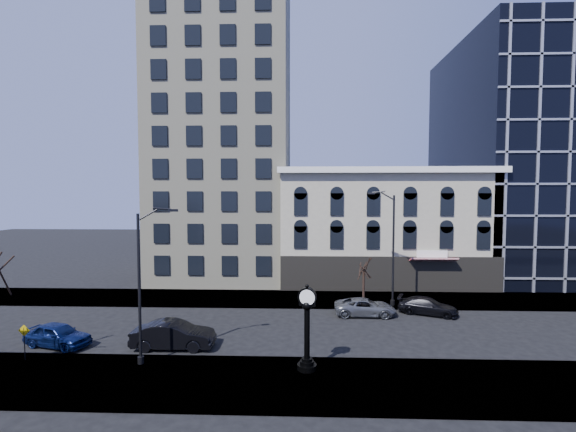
{
  "coord_description": "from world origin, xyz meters",
  "views": [
    {
      "loc": [
        3.09,
        -27.33,
        9.7
      ],
      "look_at": [
        2.0,
        4.0,
        8.0
      ],
      "focal_mm": 24.0,
      "sensor_mm": 36.0,
      "label": 1
    }
  ],
  "objects_px": {
    "car_near_b": "(174,335)",
    "street_clock": "(307,331)",
    "street_lamp_near": "(151,244)",
    "warning_sign": "(24,336)",
    "car_near_a": "(58,335)"
  },
  "relations": [
    {
      "from": "street_lamp_near",
      "to": "warning_sign",
      "type": "height_order",
      "value": "street_lamp_near"
    },
    {
      "from": "street_clock",
      "to": "car_near_b",
      "type": "xyz_separation_m",
      "value": [
        -8.41,
        2.98,
        -1.41
      ]
    },
    {
      "from": "car_near_b",
      "to": "street_clock",
      "type": "bearing_deg",
      "value": -110.91
    },
    {
      "from": "street_clock",
      "to": "street_lamp_near",
      "type": "xyz_separation_m",
      "value": [
        -8.84,
        0.68,
        4.69
      ]
    },
    {
      "from": "street_clock",
      "to": "car_near_b",
      "type": "distance_m",
      "value": 9.04
    },
    {
      "from": "street_clock",
      "to": "car_near_b",
      "type": "relative_size",
      "value": 0.92
    },
    {
      "from": "street_clock",
      "to": "warning_sign",
      "type": "distance_m",
      "value": 16.4
    },
    {
      "from": "warning_sign",
      "to": "street_clock",
      "type": "bearing_deg",
      "value": -2.43
    },
    {
      "from": "street_lamp_near",
      "to": "warning_sign",
      "type": "xyz_separation_m",
      "value": [
        -7.53,
        -0.04,
        -5.4
      ]
    },
    {
      "from": "warning_sign",
      "to": "car_near_b",
      "type": "relative_size",
      "value": 0.41
    },
    {
      "from": "warning_sign",
      "to": "car_near_a",
      "type": "relative_size",
      "value": 0.48
    },
    {
      "from": "street_lamp_near",
      "to": "car_near_b",
      "type": "distance_m",
      "value": 6.54
    },
    {
      "from": "street_lamp_near",
      "to": "warning_sign",
      "type": "bearing_deg",
      "value": 158.22
    },
    {
      "from": "warning_sign",
      "to": "car_near_b",
      "type": "xyz_separation_m",
      "value": [
        7.96,
        2.35,
        -0.71
      ]
    },
    {
      "from": "car_near_b",
      "to": "street_lamp_near",
      "type": "bearing_deg",
      "value": 168.14
    }
  ]
}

